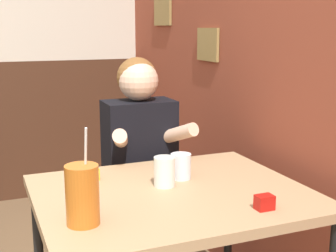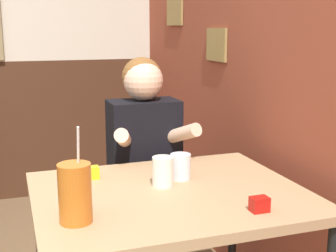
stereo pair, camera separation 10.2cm
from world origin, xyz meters
The scene contains 8 objects.
brick_wall_right centered at (1.36, 1.34, 1.35)m, with size 0.08×4.67×2.70m.
main_table centered at (0.74, 0.44, 0.69)m, with size 1.00×0.82×0.76m.
person_seated centered at (0.81, 1.03, 0.63)m, with size 0.42×0.40×1.22m.
cocktail_pitcher centered at (0.36, 0.27, 0.85)m, with size 0.10×0.10×0.31m.
glass_near_pitcher centered at (0.83, 0.57, 0.81)m, with size 0.08×0.08×0.10m.
glass_center centered at (0.73, 0.51, 0.81)m, with size 0.08×0.08×0.11m.
condiment_ketchup centered at (0.95, 0.16, 0.78)m, with size 0.06×0.04×0.05m.
condiment_mustard centered at (0.48, 0.68, 0.78)m, with size 0.06×0.04×0.05m.
Camera 2 is at (0.19, -1.12, 1.35)m, focal length 50.00 mm.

